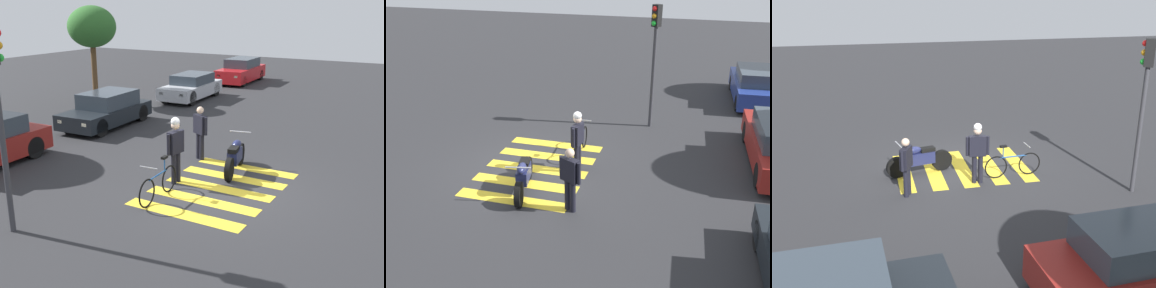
# 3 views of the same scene
# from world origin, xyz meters

# --- Properties ---
(ground_plane) EXTENTS (60.00, 60.00, 0.00)m
(ground_plane) POSITION_xyz_m (0.00, 0.00, 0.00)
(ground_plane) COLOR #2B2B2D
(police_motorcycle) EXTENTS (2.04, 0.74, 1.04)m
(police_motorcycle) POSITION_xyz_m (1.31, 0.15, 0.46)
(police_motorcycle) COLOR black
(police_motorcycle) RESTS_ON ground_plane
(leaning_bicycle) EXTENTS (1.76, 0.46, 1.01)m
(leaning_bicycle) POSITION_xyz_m (-1.35, 0.95, 0.38)
(leaning_bicycle) COLOR black
(leaning_bicycle) RESTS_ON ground_plane
(officer_on_foot) EXTENTS (0.67, 0.25, 1.79)m
(officer_on_foot) POSITION_xyz_m (-0.21, 1.16, 1.04)
(officer_on_foot) COLOR black
(officer_on_foot) RESTS_ON ground_plane
(officer_by_motorcycle) EXTENTS (0.39, 0.60, 1.64)m
(officer_by_motorcycle) POSITION_xyz_m (1.84, 1.57, 0.93)
(officer_by_motorcycle) COLOR black
(officer_by_motorcycle) RESTS_ON ground_plane
(crosswalk_stripes) EXTENTS (4.05, 2.97, 0.01)m
(crosswalk_stripes) POSITION_xyz_m (0.00, 0.00, 0.00)
(crosswalk_stripes) COLOR yellow
(crosswalk_stripes) RESTS_ON ground_plane
(car_black_suv) EXTENTS (4.06, 1.93, 1.33)m
(car_black_suv) POSITION_xyz_m (3.61, 6.70, 0.63)
(car_black_suv) COLOR black
(car_black_suv) RESTS_ON ground_plane
(car_silver_sedan) EXTENTS (4.09, 1.88, 1.25)m
(car_silver_sedan) POSITION_xyz_m (9.87, 6.55, 0.61)
(car_silver_sedan) COLOR black
(car_silver_sedan) RESTS_ON ground_plane
(car_red_convertible) EXTENTS (4.43, 1.91, 1.44)m
(car_red_convertible) POSITION_xyz_m (15.95, 6.57, 0.69)
(car_red_convertible) COLOR black
(car_red_convertible) RESTS_ON ground_plane
(street_tree_far) EXTENTS (2.24, 2.24, 4.53)m
(street_tree_far) POSITION_xyz_m (6.79, 10.06, 3.53)
(street_tree_far) COLOR brown
(street_tree_far) RESTS_ON ground_plane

